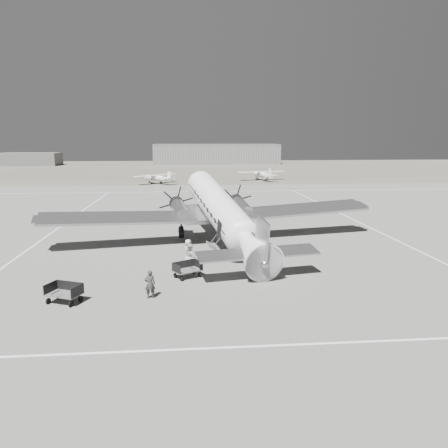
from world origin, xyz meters
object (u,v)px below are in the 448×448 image
Objects in this scene: baggage_cart_far at (64,293)px; ramp_agent at (191,257)px; hangar_main at (216,154)px; light_plane_right at (262,175)px; passenger at (188,251)px; light_plane_left at (157,179)px; ground_crew at (150,284)px; shed_secondary at (30,159)px; baggage_cart_near at (187,270)px; dc3_airliner at (222,213)px.

ramp_agent is at bearing 61.96° from baggage_cart_far.
hangar_main reaches higher than light_plane_right.
passenger is (6.54, 6.88, 0.32)m from baggage_cart_far.
ground_crew is (3.32, -60.88, -0.19)m from light_plane_left.
ground_crew is at bearing -175.13° from passenger.
ramp_agent is 1.52m from passenger.
shed_secondary is 127.88m from ramp_agent.
shed_secondary is 129.34m from baggage_cart_near.
baggage_cart_near is (-10.71, -124.57, -2.81)m from hangar_main.
ground_crew is at bearing 145.54° from ramp_agent.
light_plane_right reaches higher than baggage_cart_near.
baggage_cart_far reaches higher than baggage_cart_near.
passenger is at bearing -131.03° from dc3_airliner.
shed_secondary is at bearing 82.13° from baggage_cart_near.
ramp_agent is (5.58, -55.83, -0.11)m from light_plane_left.
baggage_cart_near is at bearing -127.90° from light_plane_left.
light_plane_left is at bearing 28.46° from passenger.
hangar_main is at bearing 75.47° from dc3_airliner.
light_plane_left reaches higher than passenger.
light_plane_right is at bearing -41.22° from shed_secondary.
ground_crew reaches higher than baggage_cart_near.
light_plane_right is at bearing 45.63° from baggage_cart_near.
ramp_agent is at bearing -117.87° from light_plane_right.
baggage_cart_near is (-15.72, -62.63, -0.56)m from light_plane_right.
shed_secondary reaches higher than ramp_agent.
ramp_agent is (-10.49, -122.90, -2.44)m from hangar_main.
dc3_airliner is at bearing -123.91° from light_plane_left.
hangar_main is 24.16× the size of baggage_cart_near.
hangar_main is 123.37m from ramp_agent.
dc3_airliner reaches higher than baggage_cart_near.
baggage_cart_near is at bearing -131.48° from ground_crew.
baggage_cart_near is 1.11× the size of ground_crew.
shed_secondary reaches higher than ground_crew.
ground_crew is at bearing 27.29° from baggage_cart_far.
hangar_main is at bearing -106.12° from ground_crew.
baggage_cart_near is (-2.79, -7.80, -2.20)m from dc3_airliner.
light_plane_right reaches higher than baggage_cart_far.
dc3_airliner is 16.28× the size of baggage_cart_near.
dc3_airliner is 6.89m from ramp_agent.
hangar_main reaches higher than baggage_cart_near.
dc3_airliner is 16.37× the size of ramp_agent.
dc3_airliner is at bearing -116.88° from light_plane_right.
light_plane_right is at bearing -85.37° from hangar_main.
shed_secondary is at bearing 82.08° from light_plane_left.
light_plane_right is 61.47m from passenger.
hangar_main is 117.04m from dc3_airliner.
ground_crew is at bearing -68.98° from shed_secondary.
baggage_cart_near is 1.01× the size of ramp_agent.
ground_crew is (-4.82, -11.18, -1.91)m from dc3_airliner.
passenger is (2.12, 6.56, 0.05)m from ground_crew.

